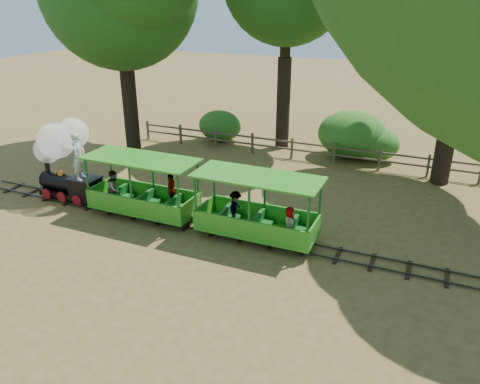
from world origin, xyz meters
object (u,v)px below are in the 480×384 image
at_px(locomotive, 63,154).
at_px(carriage_front, 142,194).
at_px(fence, 313,149).
at_px(carriage_rear, 257,216).

height_order(locomotive, carriage_front, locomotive).
xyz_separation_m(carriage_front, fence, (3.83, 8.02, -0.26)).
relative_size(locomotive, carriage_front, 0.83).
bearing_deg(fence, carriage_rear, -87.08).
height_order(locomotive, fence, locomotive).
distance_m(locomotive, carriage_front, 3.52).
bearing_deg(carriage_rear, fence, 92.92).
distance_m(carriage_front, fence, 8.89).
xyz_separation_m(locomotive, carriage_rear, (7.62, -0.07, -1.01)).
distance_m(locomotive, carriage_rear, 7.69).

